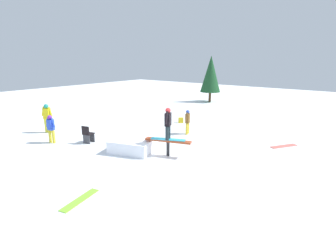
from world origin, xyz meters
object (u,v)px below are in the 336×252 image
(rail_feature, at_px, (168,142))
(bystander_brown, at_px, (188,121))
(loose_snowboard_lime, at_px, (80,200))
(pine_tree_near, at_px, (211,74))
(folding_chair, at_px, (88,135))
(bystander_blue, at_px, (51,127))
(bystander_yellow, at_px, (47,117))
(loose_snowboard_coral, at_px, (284,146))
(backpack_on_snow, at_px, (181,120))
(main_rider_on_rail, at_px, (168,124))

(rail_feature, distance_m, bystander_brown, 3.52)
(loose_snowboard_lime, relative_size, pine_tree_near, 0.32)
(folding_chair, bearing_deg, loose_snowboard_lime, 129.10)
(bystander_blue, bearing_deg, bystander_yellow, 146.53)
(loose_snowboard_coral, bearing_deg, backpack_on_snow, -64.63)
(bystander_yellow, xyz_separation_m, loose_snowboard_coral, (11.21, 5.55, -0.90))
(main_rider_on_rail, xyz_separation_m, pine_tree_near, (-5.64, 13.95, 1.22))
(rail_feature, relative_size, main_rider_on_rail, 1.36)
(bystander_blue, bearing_deg, bystander_brown, 41.38)
(rail_feature, bearing_deg, bystander_yellow, 170.77)
(bystander_yellow, xyz_separation_m, bystander_blue, (1.92, -0.87, -0.12))
(bystander_blue, bearing_deg, backpack_on_snow, 60.58)
(backpack_on_snow, bearing_deg, loose_snowboard_coral, 131.26)
(bystander_brown, bearing_deg, folding_chair, 127.34)
(bystander_blue, xyz_separation_m, pine_tree_near, (0.01, 16.04, 1.84))
(folding_chair, bearing_deg, rail_feature, -178.89)
(loose_snowboard_lime, distance_m, pine_tree_near, 19.52)
(loose_snowboard_lime, height_order, pine_tree_near, pine_tree_near)
(rail_feature, distance_m, folding_chair, 4.33)
(bystander_yellow, xyz_separation_m, bystander_brown, (6.38, 4.54, -0.16))
(bystander_blue, xyz_separation_m, loose_snowboard_lime, (5.82, -2.41, -0.77))
(loose_snowboard_lime, xyz_separation_m, pine_tree_near, (-5.81, 18.45, 2.62))
(folding_chair, height_order, backpack_on_snow, folding_chair)
(loose_snowboard_coral, bearing_deg, bystander_yellow, -30.71)
(rail_feature, bearing_deg, bystander_blue, -178.06)
(rail_feature, height_order, folding_chair, folding_chair)
(bystander_brown, distance_m, bystander_blue, 7.00)
(main_rider_on_rail, distance_m, bystander_blue, 6.05)
(loose_snowboard_lime, relative_size, loose_snowboard_coral, 0.98)
(pine_tree_near, bearing_deg, main_rider_on_rail, -68.00)
(folding_chair, bearing_deg, backpack_on_snow, -113.87)
(bystander_brown, bearing_deg, bystander_blue, 122.78)
(loose_snowboard_lime, bearing_deg, main_rider_on_rail, -11.06)
(rail_feature, height_order, bystander_blue, bystander_blue)
(main_rider_on_rail, relative_size, loose_snowboard_lime, 1.06)
(main_rider_on_rail, distance_m, pine_tree_near, 15.10)
(loose_snowboard_lime, relative_size, backpack_on_snow, 4.09)
(bystander_blue, distance_m, folding_chair, 1.83)
(bystander_brown, relative_size, backpack_on_snow, 3.96)
(main_rider_on_rail, bearing_deg, bystander_yellow, 165.81)
(bystander_yellow, bearing_deg, rail_feature, -14.09)
(main_rider_on_rail, bearing_deg, rail_feature, 0.00)
(main_rider_on_rail, xyz_separation_m, bystander_blue, (-5.64, -2.09, -0.62))
(bystander_brown, xyz_separation_m, loose_snowboard_lime, (1.36, -7.81, -0.74))
(main_rider_on_rail, relative_size, bystander_yellow, 0.91)
(rail_feature, bearing_deg, bystander_brown, 91.37)
(loose_snowboard_lime, height_order, loose_snowboard_coral, same)
(main_rider_on_rail, xyz_separation_m, folding_chair, (-4.21, -1.01, -0.99))
(rail_feature, relative_size, backpack_on_snow, 5.89)
(main_rider_on_rail, bearing_deg, pine_tree_near, 88.65)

